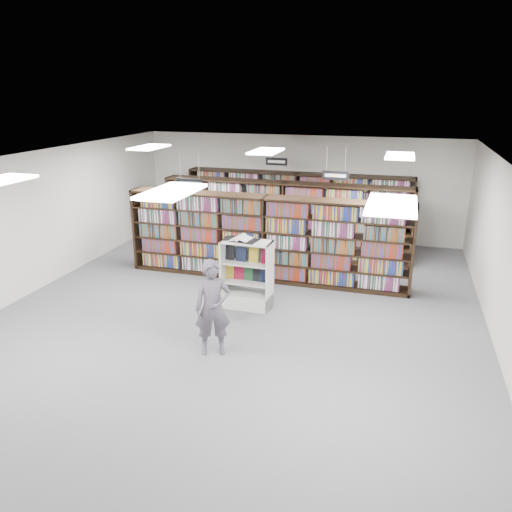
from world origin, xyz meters
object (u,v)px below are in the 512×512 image
(bookshelf_row_near, at_px, (265,239))
(endcap_display, at_px, (248,285))
(open_book, at_px, (241,239))
(shopper, at_px, (213,308))

(bookshelf_row_near, xyz_separation_m, endcap_display, (0.08, -1.71, -0.56))
(endcap_display, height_order, open_book, open_book)
(bookshelf_row_near, relative_size, shopper, 3.98)
(bookshelf_row_near, height_order, shopper, bookshelf_row_near)
(endcap_display, height_order, shopper, shopper)
(endcap_display, bearing_deg, bookshelf_row_near, 93.84)
(open_book, bearing_deg, bookshelf_row_near, 96.47)
(endcap_display, relative_size, open_book, 1.96)
(endcap_display, distance_m, shopper, 2.16)
(bookshelf_row_near, xyz_separation_m, shopper, (0.11, -3.84, -0.17))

